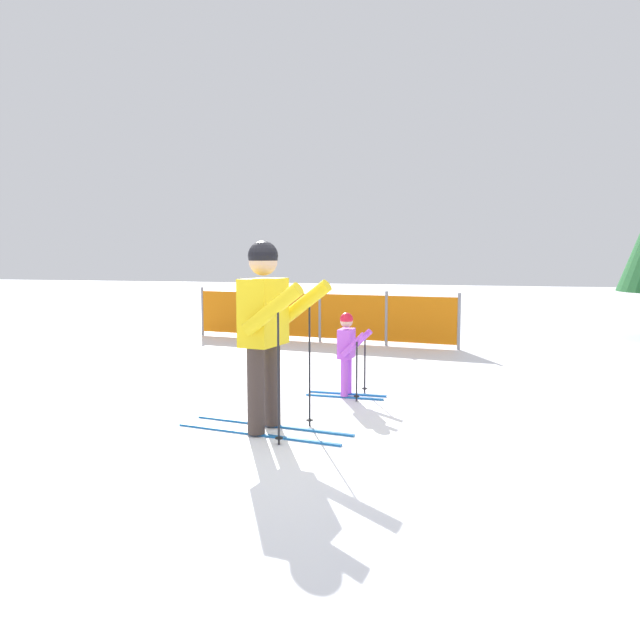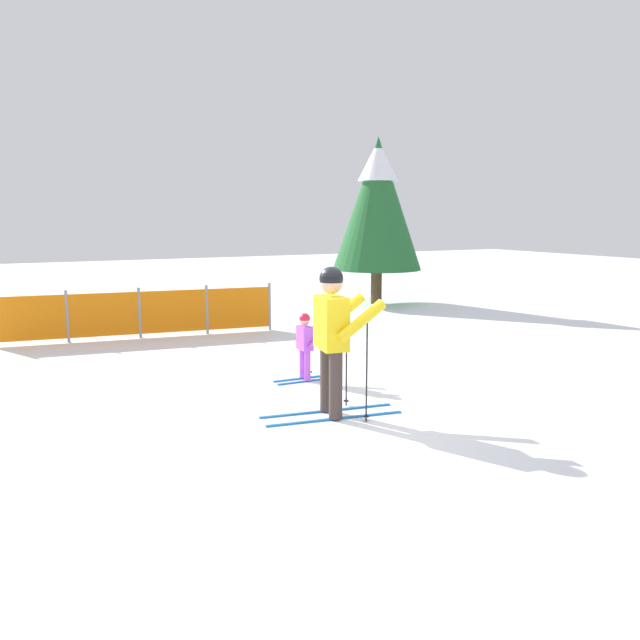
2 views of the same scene
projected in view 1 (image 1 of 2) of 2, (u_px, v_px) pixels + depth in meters
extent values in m
plane|color=white|center=(247.00, 435.00, 5.96)|extent=(60.00, 60.00, 0.00)
cube|color=#1966B2|center=(273.00, 426.00, 6.23)|extent=(1.73, 0.30, 0.02)
cube|color=#1966B2|center=(256.00, 434.00, 5.93)|extent=(1.73, 0.30, 0.02)
cylinder|color=#3F332D|center=(272.00, 384.00, 6.19)|extent=(0.16, 0.16, 0.82)
cylinder|color=#3F332D|center=(256.00, 391.00, 5.89)|extent=(0.16, 0.16, 0.82)
cube|color=yellow|center=(264.00, 312.00, 5.96)|extent=(0.37, 0.55, 0.64)
cylinder|color=yellow|center=(303.00, 304.00, 6.14)|extent=(0.62, 0.22, 0.50)
cylinder|color=yellow|center=(272.00, 310.00, 5.56)|extent=(0.62, 0.22, 0.50)
sphere|color=#D8AD8C|center=(263.00, 261.00, 5.91)|extent=(0.27, 0.27, 0.27)
sphere|color=black|center=(263.00, 256.00, 5.90)|extent=(0.29, 0.29, 0.29)
cylinder|color=black|center=(310.00, 363.00, 6.19)|extent=(0.02, 0.02, 1.28)
cylinder|color=black|center=(310.00, 420.00, 6.25)|extent=(0.07, 0.07, 0.01)
cylinder|color=black|center=(278.00, 375.00, 5.58)|extent=(0.02, 0.02, 1.28)
cylinder|color=black|center=(279.00, 438.00, 5.64)|extent=(0.07, 0.07, 0.01)
cube|color=#1966B2|center=(348.00, 394.00, 7.65)|extent=(0.96, 0.07, 0.02)
cube|color=#1966B2|center=(344.00, 397.00, 7.48)|extent=(0.96, 0.07, 0.02)
cylinder|color=#B24CD8|center=(348.00, 375.00, 7.63)|extent=(0.09, 0.09, 0.45)
cylinder|color=#B24CD8|center=(344.00, 378.00, 7.45)|extent=(0.09, 0.09, 0.45)
cube|color=#B24CD8|center=(346.00, 343.00, 7.50)|extent=(0.17, 0.29, 0.35)
cylinder|color=#B24CD8|center=(360.00, 341.00, 7.63)|extent=(0.31, 0.08, 0.30)
cylinder|color=#B24CD8|center=(353.00, 345.00, 7.29)|extent=(0.31, 0.08, 0.30)
sphere|color=#D8AD8C|center=(346.00, 321.00, 7.47)|extent=(0.15, 0.15, 0.15)
sphere|color=red|center=(346.00, 319.00, 7.47)|extent=(0.16, 0.16, 0.16)
cylinder|color=black|center=(365.00, 365.00, 7.69)|extent=(0.02, 0.02, 0.70)
cylinder|color=black|center=(365.00, 388.00, 7.72)|extent=(0.07, 0.07, 0.01)
cylinder|color=black|center=(357.00, 372.00, 7.27)|extent=(0.02, 0.02, 0.70)
cylinder|color=black|center=(357.00, 396.00, 7.30)|extent=(0.07, 0.07, 0.01)
cylinder|color=gray|center=(203.00, 311.00, 13.26)|extent=(0.06, 0.06, 1.03)
cylinder|color=gray|center=(259.00, 313.00, 12.75)|extent=(0.06, 0.06, 1.03)
cylinder|color=gray|center=(320.00, 316.00, 12.23)|extent=(0.06, 0.06, 1.03)
cylinder|color=gray|center=(386.00, 318.00, 11.72)|extent=(0.06, 0.06, 1.03)
cylinder|color=gray|center=(459.00, 321.00, 11.20)|extent=(0.06, 0.06, 1.03)
cube|color=orange|center=(230.00, 312.00, 13.00)|extent=(1.35, 0.20, 0.86)
cube|color=orange|center=(289.00, 315.00, 12.49)|extent=(1.35, 0.20, 0.86)
cube|color=orange|center=(352.00, 317.00, 11.97)|extent=(1.35, 0.20, 0.86)
cube|color=orange|center=(422.00, 320.00, 11.46)|extent=(1.35, 0.20, 0.86)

